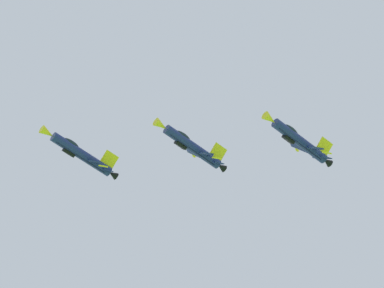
% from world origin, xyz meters
% --- Properties ---
extents(fighter_jet_lead, '(12.69, 12.01, 7.77)m').
position_xyz_m(fighter_jet_lead, '(-18.87, 82.58, 108.50)').
color(fighter_jet_lead, navy).
extents(fighter_jet_left_wing, '(12.67, 12.01, 7.68)m').
position_xyz_m(fighter_jet_left_wing, '(0.28, 83.24, 110.39)').
color(fighter_jet_left_wing, navy).
extents(fighter_jet_right_wing, '(12.70, 12.01, 7.81)m').
position_xyz_m(fighter_jet_right_wing, '(18.74, 81.71, 109.02)').
color(fighter_jet_right_wing, navy).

